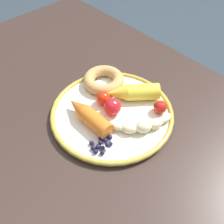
{
  "coord_description": "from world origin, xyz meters",
  "views": [
    {
      "loc": [
        0.28,
        -0.26,
        1.22
      ],
      "look_at": [
        -0.03,
        0.03,
        0.75
      ],
      "focal_mm": 41.07,
      "sensor_mm": 36.0,
      "label": 1
    }
  ],
  "objects_px": {
    "carrot_yellow": "(132,92)",
    "blueberry_pile": "(101,143)",
    "banana": "(142,125)",
    "tomato_near": "(103,98)",
    "plate": "(112,113)",
    "tomato_far": "(112,107)",
    "tomato_mid": "(160,107)",
    "donut": "(104,80)",
    "carrot_orange": "(88,115)",
    "dining_table": "(111,149)"
  },
  "relations": [
    {
      "from": "carrot_yellow",
      "to": "blueberry_pile",
      "type": "relative_size",
      "value": 2.2
    },
    {
      "from": "banana",
      "to": "blueberry_pile",
      "type": "xyz_separation_m",
      "value": [
        -0.03,
        -0.1,
        -0.01
      ]
    },
    {
      "from": "banana",
      "to": "tomato_near",
      "type": "relative_size",
      "value": 3.96
    },
    {
      "from": "plate",
      "to": "tomato_far",
      "type": "xyz_separation_m",
      "value": [
        0.0,
        -0.0,
        0.02
      ]
    },
    {
      "from": "banana",
      "to": "carrot_yellow",
      "type": "xyz_separation_m",
      "value": [
        -0.08,
        0.05,
        0.01
      ]
    },
    {
      "from": "tomato_mid",
      "to": "tomato_far",
      "type": "height_order",
      "value": "tomato_far"
    },
    {
      "from": "tomato_far",
      "to": "banana",
      "type": "bearing_deg",
      "value": 10.72
    },
    {
      "from": "banana",
      "to": "donut",
      "type": "xyz_separation_m",
      "value": [
        -0.17,
        0.04,
        0.0
      ]
    },
    {
      "from": "carrot_yellow",
      "to": "tomato_mid",
      "type": "relative_size",
      "value": 4.04
    },
    {
      "from": "blueberry_pile",
      "to": "donut",
      "type": "bearing_deg",
      "value": 136.82
    },
    {
      "from": "tomato_near",
      "to": "tomato_far",
      "type": "relative_size",
      "value": 0.83
    },
    {
      "from": "banana",
      "to": "carrot_yellow",
      "type": "height_order",
      "value": "carrot_yellow"
    },
    {
      "from": "carrot_orange",
      "to": "carrot_yellow",
      "type": "xyz_separation_m",
      "value": [
        0.02,
        0.13,
        0.0
      ]
    },
    {
      "from": "carrot_yellow",
      "to": "tomato_near",
      "type": "xyz_separation_m",
      "value": [
        -0.04,
        -0.07,
        -0.0
      ]
    },
    {
      "from": "carrot_orange",
      "to": "tomato_far",
      "type": "bearing_deg",
      "value": 71.69
    },
    {
      "from": "banana",
      "to": "tomato_near",
      "type": "bearing_deg",
      "value": -175.01
    },
    {
      "from": "plate",
      "to": "tomato_mid",
      "type": "xyz_separation_m",
      "value": [
        0.08,
        0.09,
        0.02
      ]
    },
    {
      "from": "tomato_near",
      "to": "banana",
      "type": "bearing_deg",
      "value": 4.99
    },
    {
      "from": "carrot_orange",
      "to": "donut",
      "type": "distance_m",
      "value": 0.13
    },
    {
      "from": "dining_table",
      "to": "tomato_far",
      "type": "xyz_separation_m",
      "value": [
        -0.02,
        0.03,
        0.12
      ]
    },
    {
      "from": "carrot_yellow",
      "to": "tomato_mid",
      "type": "bearing_deg",
      "value": 11.65
    },
    {
      "from": "tomato_far",
      "to": "tomato_near",
      "type": "bearing_deg",
      "value": 172.27
    },
    {
      "from": "donut",
      "to": "tomato_mid",
      "type": "distance_m",
      "value": 0.17
    },
    {
      "from": "carrot_yellow",
      "to": "tomato_far",
      "type": "height_order",
      "value": "same"
    },
    {
      "from": "tomato_near",
      "to": "carrot_yellow",
      "type": "bearing_deg",
      "value": 60.75
    },
    {
      "from": "banana",
      "to": "donut",
      "type": "distance_m",
      "value": 0.18
    },
    {
      "from": "donut",
      "to": "plate",
      "type": "bearing_deg",
      "value": -30.52
    },
    {
      "from": "plate",
      "to": "banana",
      "type": "xyz_separation_m",
      "value": [
        0.09,
        0.02,
        0.02
      ]
    },
    {
      "from": "banana",
      "to": "carrot_orange",
      "type": "height_order",
      "value": "carrot_orange"
    },
    {
      "from": "plate",
      "to": "carrot_yellow",
      "type": "relative_size",
      "value": 2.31
    },
    {
      "from": "plate",
      "to": "tomato_far",
      "type": "distance_m",
      "value": 0.02
    },
    {
      "from": "blueberry_pile",
      "to": "tomato_mid",
      "type": "bearing_deg",
      "value": 82.21
    },
    {
      "from": "blueberry_pile",
      "to": "tomato_near",
      "type": "bearing_deg",
      "value": 136.28
    },
    {
      "from": "carrot_orange",
      "to": "blueberry_pile",
      "type": "distance_m",
      "value": 0.08
    },
    {
      "from": "banana",
      "to": "carrot_orange",
      "type": "distance_m",
      "value": 0.13
    },
    {
      "from": "dining_table",
      "to": "banana",
      "type": "bearing_deg",
      "value": 36.08
    },
    {
      "from": "dining_table",
      "to": "carrot_yellow",
      "type": "height_order",
      "value": "carrot_yellow"
    },
    {
      "from": "blueberry_pile",
      "to": "tomato_mid",
      "type": "xyz_separation_m",
      "value": [
        0.02,
        0.17,
        0.01
      ]
    },
    {
      "from": "donut",
      "to": "banana",
      "type": "bearing_deg",
      "value": -12.07
    },
    {
      "from": "blueberry_pile",
      "to": "tomato_far",
      "type": "xyz_separation_m",
      "value": [
        -0.05,
        0.08,
        0.01
      ]
    },
    {
      "from": "donut",
      "to": "dining_table",
      "type": "bearing_deg",
      "value": -34.89
    },
    {
      "from": "dining_table",
      "to": "plate",
      "type": "xyz_separation_m",
      "value": [
        -0.03,
        0.03,
        0.1
      ]
    },
    {
      "from": "blueberry_pile",
      "to": "tomato_far",
      "type": "distance_m",
      "value": 0.1
    },
    {
      "from": "plate",
      "to": "carrot_yellow",
      "type": "bearing_deg",
      "value": 89.59
    },
    {
      "from": "tomato_near",
      "to": "tomato_far",
      "type": "distance_m",
      "value": 0.04
    },
    {
      "from": "donut",
      "to": "blueberry_pile",
      "type": "bearing_deg",
      "value": -43.18
    },
    {
      "from": "donut",
      "to": "tomato_mid",
      "type": "xyz_separation_m",
      "value": [
        0.17,
        0.03,
        0.0
      ]
    },
    {
      "from": "dining_table",
      "to": "banana",
      "type": "xyz_separation_m",
      "value": [
        0.06,
        0.04,
        0.11
      ]
    },
    {
      "from": "carrot_orange",
      "to": "tomato_near",
      "type": "xyz_separation_m",
      "value": [
        -0.02,
        0.06,
        -0.0
      ]
    },
    {
      "from": "dining_table",
      "to": "carrot_orange",
      "type": "bearing_deg",
      "value": -144.14
    }
  ]
}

